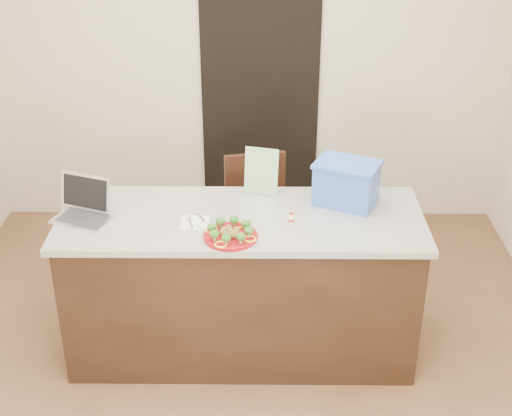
{
  "coord_description": "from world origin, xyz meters",
  "views": [
    {
      "loc": [
        0.12,
        -3.26,
        2.84
      ],
      "look_at": [
        0.08,
        0.2,
        1.0
      ],
      "focal_mm": 50.0,
      "sensor_mm": 36.0,
      "label": 1
    }
  ],
  "objects_px": {
    "laptop": "(84,206)",
    "chair": "(255,215)",
    "island": "(242,284)",
    "napkin": "(195,223)",
    "blue_box": "(346,183)",
    "plate": "(231,236)",
    "yogurt_bottle": "(291,219)"
  },
  "relations": [
    {
      "from": "yogurt_bottle",
      "to": "island",
      "type": "bearing_deg",
      "value": 165.02
    },
    {
      "from": "napkin",
      "to": "laptop",
      "type": "xyz_separation_m",
      "value": [
        -0.63,
        0.09,
        0.06
      ]
    },
    {
      "from": "napkin",
      "to": "plate",
      "type": "bearing_deg",
      "value": -38.14
    },
    {
      "from": "yogurt_bottle",
      "to": "laptop",
      "type": "height_order",
      "value": "laptop"
    },
    {
      "from": "plate",
      "to": "laptop",
      "type": "height_order",
      "value": "laptop"
    },
    {
      "from": "island",
      "to": "plate",
      "type": "height_order",
      "value": "plate"
    },
    {
      "from": "blue_box",
      "to": "napkin",
      "type": "bearing_deg",
      "value": -139.78
    },
    {
      "from": "yogurt_bottle",
      "to": "laptop",
      "type": "xyz_separation_m",
      "value": [
        -1.16,
        0.08,
        0.03
      ]
    },
    {
      "from": "plate",
      "to": "napkin",
      "type": "relative_size",
      "value": 1.84
    },
    {
      "from": "blue_box",
      "to": "chair",
      "type": "distance_m",
      "value": 0.93
    },
    {
      "from": "laptop",
      "to": "chair",
      "type": "relative_size",
      "value": 0.39
    },
    {
      "from": "plate",
      "to": "yogurt_bottle",
      "type": "xyz_separation_m",
      "value": [
        0.33,
        0.16,
        0.01
      ]
    },
    {
      "from": "blue_box",
      "to": "laptop",
      "type": "bearing_deg",
      "value": -149.72
    },
    {
      "from": "chair",
      "to": "laptop",
      "type": "bearing_deg",
      "value": -154.01
    },
    {
      "from": "plate",
      "to": "blue_box",
      "type": "bearing_deg",
      "value": 32.19
    },
    {
      "from": "napkin",
      "to": "chair",
      "type": "height_order",
      "value": "chair"
    },
    {
      "from": "blue_box",
      "to": "chair",
      "type": "relative_size",
      "value": 0.46
    },
    {
      "from": "island",
      "to": "napkin",
      "type": "height_order",
      "value": "napkin"
    },
    {
      "from": "napkin",
      "to": "laptop",
      "type": "relative_size",
      "value": 0.43
    },
    {
      "from": "napkin",
      "to": "blue_box",
      "type": "bearing_deg",
      "value": 16.29
    },
    {
      "from": "laptop",
      "to": "chair",
      "type": "xyz_separation_m",
      "value": [
        0.95,
        0.73,
        -0.45
      ]
    },
    {
      "from": "plate",
      "to": "blue_box",
      "type": "relative_size",
      "value": 0.68
    },
    {
      "from": "plate",
      "to": "chair",
      "type": "bearing_deg",
      "value": 83.02
    },
    {
      "from": "chair",
      "to": "blue_box",
      "type": "bearing_deg",
      "value": -58.24
    },
    {
      "from": "island",
      "to": "laptop",
      "type": "bearing_deg",
      "value": 179.56
    },
    {
      "from": "blue_box",
      "to": "chair",
      "type": "bearing_deg",
      "value": 157.23
    },
    {
      "from": "blue_box",
      "to": "island",
      "type": "bearing_deg",
      "value": -140.17
    },
    {
      "from": "yogurt_bottle",
      "to": "laptop",
      "type": "bearing_deg",
      "value": 175.99
    },
    {
      "from": "plate",
      "to": "laptop",
      "type": "xyz_separation_m",
      "value": [
        -0.83,
        0.25,
        0.05
      ]
    },
    {
      "from": "napkin",
      "to": "blue_box",
      "type": "relative_size",
      "value": 0.37
    },
    {
      "from": "island",
      "to": "napkin",
      "type": "xyz_separation_m",
      "value": [
        -0.25,
        -0.08,
        0.46
      ]
    },
    {
      "from": "island",
      "to": "blue_box",
      "type": "bearing_deg",
      "value": 15.9
    }
  ]
}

